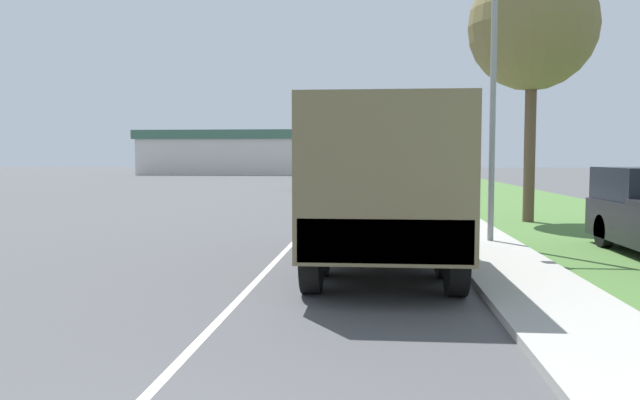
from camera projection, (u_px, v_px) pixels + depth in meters
name	position (u px, v px, depth m)	size (l,w,h in m)	color
ground_plane	(346.00, 188.00, 42.66)	(180.00, 180.00, 0.00)	#4C4C4F
lane_centre_stripe	(346.00, 188.00, 42.66)	(0.12, 120.00, 0.00)	silver
sidewalk_right	(412.00, 187.00, 42.26)	(1.80, 120.00, 0.12)	#ADAAA3
grass_strip_right	(478.00, 188.00, 41.88)	(7.00, 120.00, 0.02)	#4C7538
military_truck	(382.00, 180.00, 11.42)	(2.49, 6.66, 3.00)	#545B3D
car_nearest_ahead	(373.00, 191.00, 25.78)	(1.74, 4.01, 1.56)	#B7BABF
car_second_ahead	(315.00, 179.00, 41.54)	(1.78, 4.42, 1.49)	maroon
lamp_post	(485.00, 51.00, 14.58)	(1.69, 0.24, 7.55)	gray
tree_mid_right	(532.00, 27.00, 19.76)	(4.04, 4.04, 8.25)	brown
building_distant	(228.00, 153.00, 79.06)	(20.64, 12.09, 5.36)	beige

